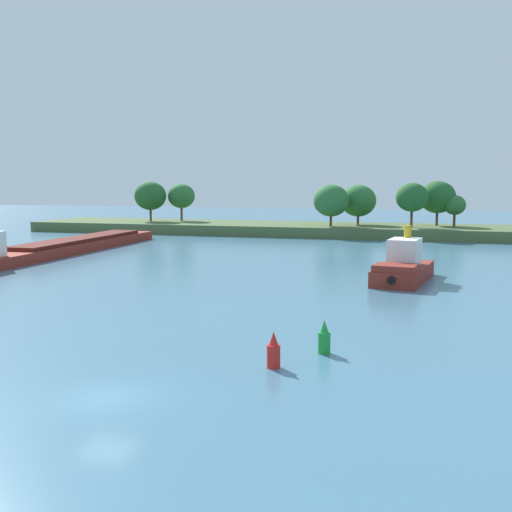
{
  "coord_description": "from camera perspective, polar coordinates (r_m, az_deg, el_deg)",
  "views": [
    {
      "loc": [
        13.86,
        -23.64,
        9.49
      ],
      "look_at": [
        -5.89,
        43.29,
        1.2
      ],
      "focal_mm": 43.51,
      "sensor_mm": 36.0,
      "label": 1
    }
  ],
  "objects": [
    {
      "name": "treeline_island",
      "position": [
        115.0,
        3.61,
        3.28
      ],
      "size": [
        98.65,
        17.56,
        9.77
      ],
      "color": "#4C6038",
      "rests_on": "ground"
    },
    {
      "name": "channel_buoy_green",
      "position": [
        35.04,
        6.29,
        -7.61
      ],
      "size": [
        0.7,
        0.7,
        1.9
      ],
      "color": "green",
      "rests_on": "ground"
    },
    {
      "name": "ground_plane",
      "position": [
        29.0,
        -13.5,
        -12.52
      ],
      "size": [
        400.0,
        400.0,
        0.0
      ],
      "primitive_type": "plane",
      "color": "teal"
    },
    {
      "name": "cargo_barge",
      "position": [
        88.51,
        -16.6,
        0.96
      ],
      "size": [
        6.6,
        40.81,
        5.93
      ],
      "color": "maroon",
      "rests_on": "ground"
    },
    {
      "name": "tugboat",
      "position": [
        61.39,
        13.37,
        -1.01
      ],
      "size": [
        5.61,
        11.64,
        5.28
      ],
      "color": "maroon",
      "rests_on": "ground"
    },
    {
      "name": "channel_buoy_red",
      "position": [
        32.25,
        1.62,
        -8.84
      ],
      "size": [
        0.7,
        0.7,
        1.9
      ],
      "color": "red",
      "rests_on": "ground"
    }
  ]
}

